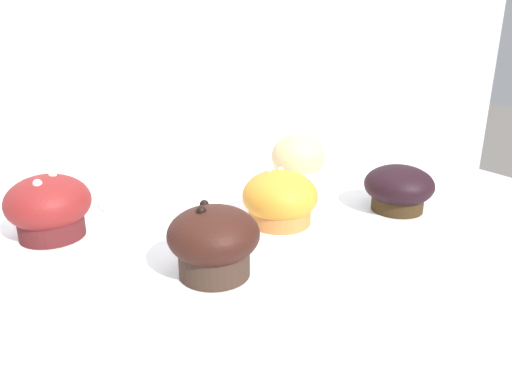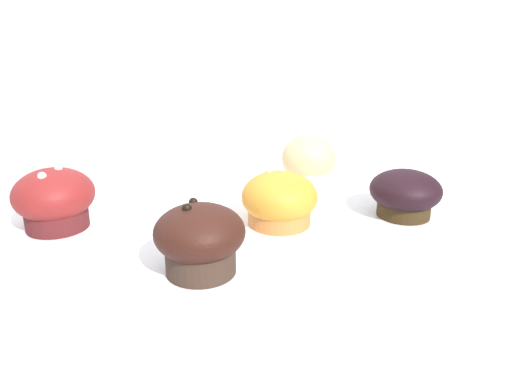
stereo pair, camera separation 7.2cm
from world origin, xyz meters
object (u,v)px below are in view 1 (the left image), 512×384
Objects in this scene: muffin_back_left at (214,241)px; muffin_back_right at (280,200)px; muffin_front_right at (399,188)px; muffin_front_center at (49,207)px; serving_plate at (161,195)px; muffin_front_left at (298,161)px.

muffin_back_left is 0.17m from muffin_back_right.
muffin_back_right reaches higher than muffin_front_right.
muffin_front_center is at bearing 121.36° from muffin_back_left.
muffin_back_right reaches higher than serving_plate.
muffin_back_right is 1.03× the size of muffin_front_right.
muffin_front_center is at bearing 156.95° from muffin_front_right.
muffin_front_left is (0.42, -0.01, -0.00)m from muffin_front_center.
muffin_front_center reaches higher than muffin_back_right.
muffin_back_left is 0.35m from muffin_front_left.
muffin_front_right is at bearing 3.04° from muffin_back_left.
muffin_front_center reaches higher than serving_plate.
muffin_back_right is at bearing -136.61° from muffin_front_left.
muffin_front_center is 1.06× the size of muffin_front_right.
muffin_front_left is at bearing -1.45° from muffin_front_center.
serving_plate is (-0.10, 0.19, -0.03)m from muffin_back_right.
muffin_front_right is (0.34, 0.02, -0.01)m from muffin_back_left.
muffin_front_center reaches higher than muffin_front_left.
muffin_front_left reaches higher than muffin_front_right.
serving_plate is at bearing 16.47° from muffin_front_center.
muffin_front_center is 1.03× the size of muffin_back_right.
muffin_front_center is 0.51m from muffin_front_right.
muffin_back_left is 0.34m from muffin_front_right.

